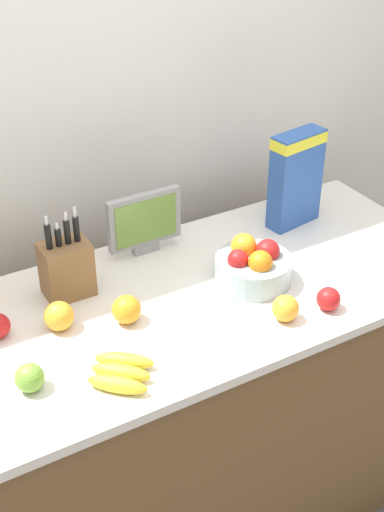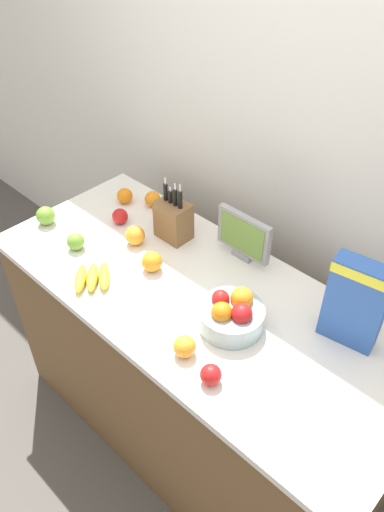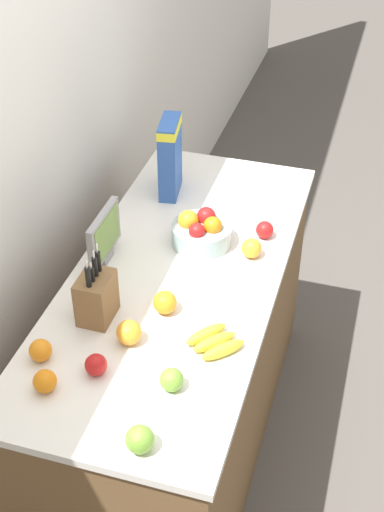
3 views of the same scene
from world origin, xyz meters
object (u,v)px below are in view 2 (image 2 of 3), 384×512
Objects in this scene: small_monitor at (244,236)px; fruit_bowl at (232,314)px; knife_block at (174,220)px; apple_near_bananas at (120,216)px; orange_front_right at (184,346)px; banana_bunch at (92,277)px; orange_back_center at (135,235)px; apple_rear at (211,375)px; cereal_box at (356,300)px; orange_mid_right at (152,262)px; orange_front_center at (125,196)px; orange_by_cereal at (153,199)px; apple_leftmost at (46,216)px; apple_middle at (76,241)px.

fruit_bowl is at bearing -56.49° from small_monitor.
apple_near_bananas is at bearing -158.49° from knife_block.
knife_block is 3.63× the size of orange_front_right.
fruit_bowl is 1.11× the size of banana_bunch.
apple_rear is at bearing -23.24° from orange_back_center.
cereal_box reaches higher than orange_mid_right.
small_monitor is 0.52m from cereal_box.
orange_front_center is (-0.64, -0.07, -0.07)m from small_monitor.
apple_near_bananas is at bearing -91.84° from orange_by_cereal.
apple_leftmost is 0.56m from orange_mid_right.
fruit_bowl is at bearing -7.11° from orange_back_center.
apple_leftmost is at bearing 176.44° from apple_middle.
knife_block is 0.41m from apple_middle.
fruit_bowl is 3.00× the size of orange_front_right.
apple_middle is 0.24m from apple_near_bananas.
fruit_bowl reaches higher than orange_mid_right.
fruit_bowl is at bearing 6.10° from apple_leftmost.
orange_by_cereal is at bearing 136.77° from orange_mid_right.
orange_front_center is (-0.84, 0.24, -0.02)m from fruit_bowl.
fruit_bowl is at bearing -23.36° from knife_block.
apple_rear reaches higher than banana_bunch.
apple_leftmost reaches higher than orange_by_cereal.
apple_leftmost is 0.23m from apple_middle.
cereal_box is 0.91m from orange_back_center.
fruit_bowl reaches higher than orange_back_center.
orange_by_cereal is (-0.20, 0.50, 0.02)m from banana_bunch.
apple_leftmost is 1.12× the size of apple_middle.
orange_by_cereal is 0.88× the size of orange_back_center.
orange_front_center is at bearing -148.31° from orange_by_cereal.
orange_front_center reaches higher than apple_rear.
small_monitor reaches higher than orange_by_cereal.
banana_bunch is (-0.03, -0.41, -0.07)m from knife_block.
knife_block is at bearing 144.06° from apple_rear.
apple_leftmost is 1.07m from apple_rear.
orange_front_center is 0.49m from orange_mid_right.
cereal_box is at bearing 5.59° from apple_near_bananas.
apple_near_bananas is (-0.73, 0.12, -0.02)m from fruit_bowl.
orange_back_center is (-0.68, 0.29, 0.01)m from apple_rear.
apple_near_bananas is 0.84× the size of orange_back_center.
fruit_bowl reaches higher than orange_front_center.
orange_front_center is at bearing 170.17° from cereal_box.
knife_block is at bearing -4.05° from orange_front_center.
apple_middle and orange_by_cereal have the same top height.
apple_near_bananas is 0.96× the size of orange_front_center.
fruit_bowl is at bearing -1.21° from orange_mid_right.
fruit_bowl is at bearing 115.34° from apple_rear.
apple_near_bananas is 1.01× the size of apple_rear.
orange_back_center is at bearing -57.86° from orange_by_cereal.
knife_block reaches higher than apple_near_bananas.
orange_back_center is 0.61m from orange_front_right.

